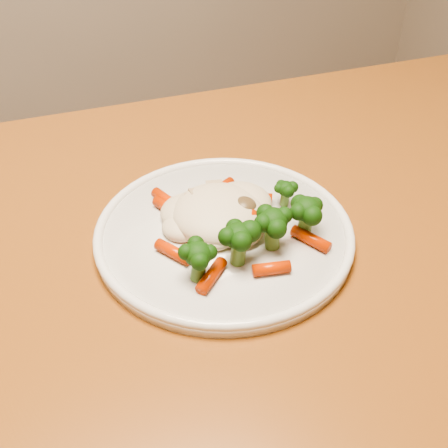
# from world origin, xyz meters

# --- Properties ---
(dining_table) EXTENTS (1.18, 0.84, 0.75)m
(dining_table) POSITION_xyz_m (0.24, 0.25, 0.64)
(dining_table) COLOR #985723
(dining_table) RESTS_ON ground
(plate) EXTENTS (0.26, 0.26, 0.01)m
(plate) POSITION_xyz_m (0.26, 0.29, 0.76)
(plate) COLOR white
(plate) RESTS_ON dining_table
(meal) EXTENTS (0.17, 0.17, 0.04)m
(meal) POSITION_xyz_m (0.27, 0.29, 0.78)
(meal) COLOR beige
(meal) RESTS_ON plate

